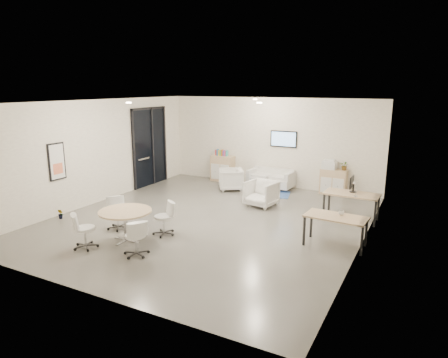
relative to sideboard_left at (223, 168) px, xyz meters
name	(u,v)px	position (x,y,z in m)	size (l,w,h in m)	color
room_shell	(209,163)	(1.85, -4.25, 1.11)	(9.60, 10.60, 4.80)	#52504B
glass_door	(150,145)	(-2.10, -1.74, 1.01)	(0.09, 1.90, 2.85)	black
artwork	(57,162)	(-2.12, -5.85, 1.05)	(0.05, 0.54, 1.04)	black
wall_tv	(284,139)	(2.35, 0.22, 1.26)	(0.98, 0.06, 0.58)	black
ceiling_spots	(218,101)	(1.65, -3.41, 2.69)	(3.14, 4.14, 0.03)	#FFEAC6
sideboard_left	(223,168)	(0.00, 0.00, 0.00)	(0.88, 0.45, 0.99)	tan
sideboard_right	(333,182)	(4.24, 0.02, -0.06)	(0.87, 0.42, 0.87)	tan
books	(222,153)	(-0.04, 0.00, 0.61)	(0.51, 0.14, 0.22)	red
printer	(330,164)	(4.08, 0.02, 0.52)	(0.47, 0.40, 0.32)	white
loveseat	(271,179)	(2.06, -0.14, -0.17)	(1.62, 0.89, 0.59)	silver
blue_rug	(268,194)	(2.29, -0.98, -0.49)	(1.42, 0.95, 0.01)	#315795
armchair_left	(231,178)	(0.89, -1.07, -0.08)	(0.81, 0.76, 0.83)	silver
armchair_right	(261,192)	(2.60, -2.38, -0.06)	(0.84, 0.78, 0.86)	silver
desk_rear	(352,196)	(5.28, -2.43, 0.18)	(1.47, 0.77, 0.75)	tan
desk_front	(336,219)	(5.31, -4.51, 0.15)	(1.41, 0.78, 0.72)	tan
monitor	(352,184)	(5.24, -2.28, 0.50)	(0.20, 0.50, 0.44)	black
round_table	(125,214)	(0.86, -6.50, 0.18)	(1.24, 1.24, 0.75)	tan
meeting_chairs	(126,224)	(0.86, -6.50, -0.08)	(2.31, 2.31, 0.82)	white
plant_cabinet	(345,167)	(4.58, 0.01, 0.50)	(0.28, 0.31, 0.24)	#3F7F3F
plant_floor	(61,217)	(-1.85, -6.11, -0.43)	(0.16, 0.28, 0.13)	#3F7F3F
cup	(341,212)	(5.39, -4.36, 0.29)	(0.13, 0.10, 0.13)	white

